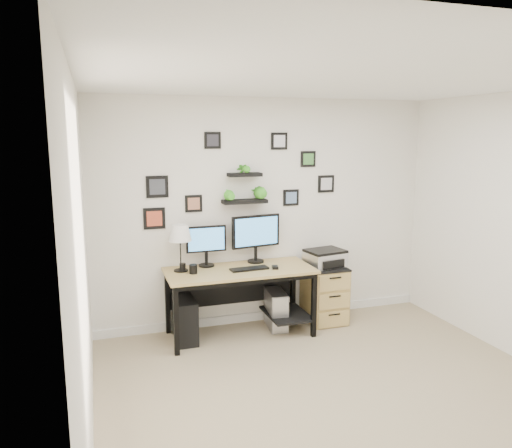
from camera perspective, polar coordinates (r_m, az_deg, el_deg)
name	(u,v)px	position (r m, az deg, el deg)	size (l,w,h in m)	color
room	(267,315)	(6.09, 1.27, -10.35)	(4.00, 4.00, 4.00)	tan
desk	(242,279)	(5.50, -1.60, -6.30)	(1.60, 0.70, 0.75)	tan
monitor_left	(206,243)	(5.50, -5.71, -2.16)	(0.44, 0.17, 0.45)	black
monitor_right	(256,234)	(5.64, -0.01, -1.21)	(0.58, 0.22, 0.54)	black
keyboard	(249,269)	(5.40, -0.76, -5.14)	(0.42, 0.13, 0.02)	black
mouse	(275,267)	(5.45, 2.20, -4.97)	(0.06, 0.10, 0.03)	black
table_lamp	(180,234)	(5.32, -8.68, -1.15)	(0.25, 0.25, 0.50)	black
mug	(193,269)	(5.29, -7.19, -5.13)	(0.09, 0.09, 0.10)	black
pen_cup	(183,267)	(5.40, -8.38, -4.91)	(0.07, 0.07, 0.09)	black
pc_tower_black	(185,320)	(5.50, -8.10, -10.76)	(0.21, 0.47, 0.47)	black
pc_tower_grey	(276,309)	(5.79, 2.31, -9.73)	(0.24, 0.45, 0.43)	gray
file_cabinet	(325,294)	(6.00, 7.84, -7.89)	(0.43, 0.53, 0.67)	tan
printer	(325,258)	(5.88, 7.91, -3.87)	(0.48, 0.40, 0.19)	silver
wall_decor	(243,184)	(5.58, -1.52, 4.61)	(2.25, 0.18, 1.04)	black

